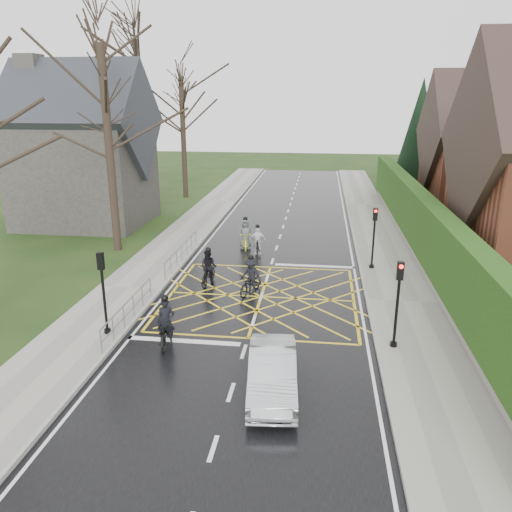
% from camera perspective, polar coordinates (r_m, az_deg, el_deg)
% --- Properties ---
extents(ground, '(120.00, 120.00, 0.00)m').
position_cam_1_polar(ground, '(21.90, 0.59, -4.68)').
color(ground, black).
rests_on(ground, ground).
extents(road, '(9.00, 80.00, 0.01)m').
position_cam_1_polar(road, '(21.90, 0.59, -4.67)').
color(road, black).
rests_on(road, ground).
extents(sidewalk_right, '(3.00, 80.00, 0.15)m').
position_cam_1_polar(sidewalk_right, '(22.04, 16.34, -5.08)').
color(sidewalk_right, gray).
rests_on(sidewalk_right, ground).
extents(sidewalk_left, '(3.00, 80.00, 0.15)m').
position_cam_1_polar(sidewalk_left, '(23.31, -14.25, -3.65)').
color(sidewalk_left, gray).
rests_on(sidewalk_left, ground).
extents(stone_wall, '(0.50, 38.00, 0.70)m').
position_cam_1_polar(stone_wall, '(27.83, 18.18, 0.09)').
color(stone_wall, slate).
rests_on(stone_wall, ground).
extents(hedge, '(0.90, 38.00, 2.80)m').
position_cam_1_polar(hedge, '(27.38, 18.53, 3.59)').
color(hedge, black).
rests_on(hedge, stone_wall).
extents(house_far, '(9.80, 8.80, 10.30)m').
position_cam_1_polar(house_far, '(40.27, 25.69, 10.30)').
color(house_far, brown).
rests_on(house_far, ground).
extents(conifer, '(4.60, 4.60, 10.00)m').
position_cam_1_polar(conifer, '(46.99, 18.10, 12.74)').
color(conifer, black).
rests_on(conifer, ground).
extents(church, '(8.80, 7.80, 11.00)m').
position_cam_1_polar(church, '(36.01, -19.26, 11.28)').
color(church, '#2D2B28').
rests_on(church, ground).
extents(tree_near, '(9.24, 9.24, 11.44)m').
position_cam_1_polar(tree_near, '(28.50, -16.82, 16.11)').
color(tree_near, black).
rests_on(tree_near, ground).
extents(tree_mid, '(10.08, 10.08, 12.48)m').
position_cam_1_polar(tree_mid, '(36.30, -13.18, 17.70)').
color(tree_mid, black).
rests_on(tree_mid, ground).
extents(tree_far, '(8.40, 8.40, 10.40)m').
position_cam_1_polar(tree_far, '(43.73, -8.42, 15.98)').
color(tree_far, black).
rests_on(tree_far, ground).
extents(railing_south, '(0.05, 5.04, 1.03)m').
position_cam_1_polar(railing_south, '(19.56, -14.39, -5.62)').
color(railing_south, slate).
rests_on(railing_south, ground).
extents(railing_north, '(0.05, 6.04, 1.03)m').
position_cam_1_polar(railing_north, '(26.23, -8.48, 0.75)').
color(railing_north, slate).
rests_on(railing_north, ground).
extents(traffic_light_ne, '(0.24, 0.31, 3.21)m').
position_cam_1_polar(traffic_light_ne, '(25.36, 13.29, 1.93)').
color(traffic_light_ne, black).
rests_on(traffic_light_ne, ground).
extents(traffic_light_se, '(0.24, 0.31, 3.21)m').
position_cam_1_polar(traffic_light_se, '(17.46, 15.83, -5.48)').
color(traffic_light_se, black).
rests_on(traffic_light_se, ground).
extents(traffic_light_sw, '(0.24, 0.31, 3.21)m').
position_cam_1_polar(traffic_light_sw, '(18.56, -16.99, -4.19)').
color(traffic_light_sw, black).
rests_on(traffic_light_sw, ground).
extents(cyclist_rear, '(0.99, 2.00, 1.86)m').
position_cam_1_polar(cyclist_rear, '(17.91, -10.27, -8.19)').
color(cyclist_rear, black).
rests_on(cyclist_rear, ground).
extents(cyclist_back, '(0.87, 1.84, 1.80)m').
position_cam_1_polar(cyclist_back, '(23.20, -5.45, -1.68)').
color(cyclist_back, black).
rests_on(cyclist_back, ground).
extents(cyclist_mid, '(1.22, 1.93, 1.77)m').
position_cam_1_polar(cyclist_mid, '(22.08, -0.59, -2.70)').
color(cyclist_mid, black).
rests_on(cyclist_mid, ground).
extents(cyclist_front, '(0.95, 1.74, 1.70)m').
position_cam_1_polar(cyclist_front, '(27.57, 0.16, 1.44)').
color(cyclist_front, black).
rests_on(cyclist_front, ground).
extents(cyclist_lead, '(1.05, 2.03, 1.88)m').
position_cam_1_polar(cyclist_lead, '(28.65, -1.24, 2.11)').
color(cyclist_lead, yellow).
rests_on(cyclist_lead, ground).
extents(car, '(1.74, 4.07, 1.30)m').
position_cam_1_polar(car, '(14.99, 1.88, -13.13)').
color(car, silver).
rests_on(car, ground).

